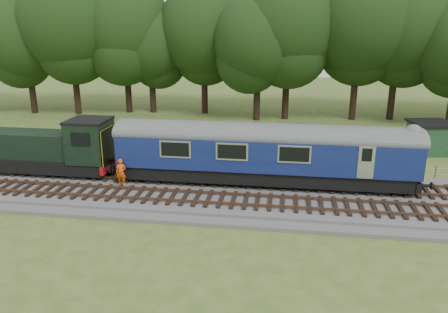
# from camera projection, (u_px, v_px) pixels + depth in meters

# --- Properties ---
(ground) EXTENTS (120.00, 120.00, 0.00)m
(ground) POSITION_uv_depth(u_px,v_px,m) (213.00, 194.00, 26.41)
(ground) COLOR #465D22
(ground) RESTS_ON ground
(ballast) EXTENTS (70.00, 7.00, 0.35)m
(ballast) POSITION_uv_depth(u_px,v_px,m) (213.00, 192.00, 26.36)
(ballast) COLOR #4C4C4F
(ballast) RESTS_ON ground
(track_north) EXTENTS (67.20, 2.40, 0.21)m
(track_north) POSITION_uv_depth(u_px,v_px,m) (217.00, 180.00, 27.61)
(track_north) COLOR black
(track_north) RESTS_ON ballast
(track_south) EXTENTS (67.20, 2.40, 0.21)m
(track_south) POSITION_uv_depth(u_px,v_px,m) (209.00, 198.00, 24.78)
(track_south) COLOR black
(track_south) RESTS_ON ballast
(fence) EXTENTS (64.00, 0.12, 1.00)m
(fence) POSITION_uv_depth(u_px,v_px,m) (224.00, 170.00, 30.66)
(fence) COLOR #6B6054
(fence) RESTS_ON ground
(tree_line) EXTENTS (70.00, 8.00, 18.00)m
(tree_line) POSITION_uv_depth(u_px,v_px,m) (248.00, 118.00, 47.19)
(tree_line) COLOR black
(tree_line) RESTS_ON ground
(dmu_railcar) EXTENTS (18.05, 2.86, 3.88)m
(dmu_railcar) POSITION_uv_depth(u_px,v_px,m) (264.00, 149.00, 26.55)
(dmu_railcar) COLOR black
(dmu_railcar) RESTS_ON ground
(shunter_loco) EXTENTS (8.91, 2.60, 3.38)m
(shunter_loco) POSITION_uv_depth(u_px,v_px,m) (52.00, 149.00, 28.68)
(shunter_loco) COLOR black
(shunter_loco) RESTS_ON ground
(worker) EXTENTS (0.62, 0.41, 1.70)m
(worker) POSITION_uv_depth(u_px,v_px,m) (121.00, 172.00, 26.63)
(worker) COLOR #FC570D
(worker) RESTS_ON ballast
(shed) EXTENTS (3.57, 3.57, 2.50)m
(shed) POSITION_uv_depth(u_px,v_px,m) (430.00, 137.00, 34.48)
(shed) COLOR #1A3925
(shed) RESTS_ON ground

